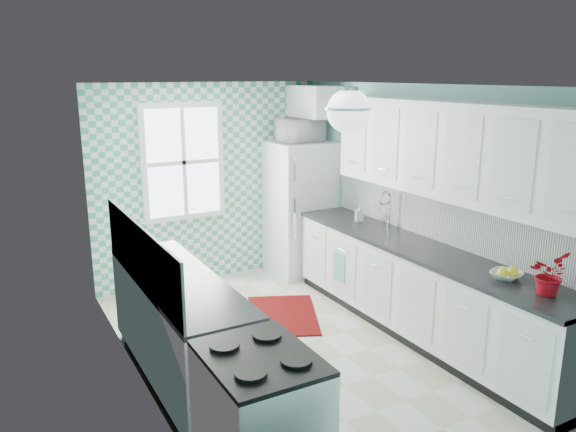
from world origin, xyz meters
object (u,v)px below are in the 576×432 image
sink (375,230)px  fruit_bowl (506,275)px  fridge (300,208)px  microwave (301,130)px  stove (260,424)px  potted_plant (548,274)px  ceiling_light (349,111)px

sink → fruit_bowl: bearing=-91.9°
fridge → sink: size_ratio=3.15×
fridge → microwave: (0.00, 0.00, 1.02)m
sink → fruit_bowl: size_ratio=2.20×
sink → microwave: 1.76m
stove → microwave: bearing=52.9°
microwave → fruit_bowl: bearing=88.7°
fridge → potted_plant: (0.09, -3.63, 0.23)m
fruit_bowl → microwave: 3.38m
stove → microwave: size_ratio=1.76×
ceiling_light → stove: bearing=-144.7°
stove → potted_plant: (2.40, -0.15, 0.61)m
ceiling_light → fridge: bearing=67.1°
fridge → fruit_bowl: 3.25m
ceiling_light → fruit_bowl: size_ratio=1.38×
fruit_bowl → microwave: bearing=91.6°
ceiling_light → fruit_bowl: 1.91m
ceiling_light → potted_plant: size_ratio=1.06×
potted_plant → fridge: bearing=91.4°
ceiling_light → fruit_bowl: bearing=-27.5°
ceiling_light → potted_plant: bearing=-39.9°
fridge → fruit_bowl: fridge is taller
sink → fruit_bowl: 1.78m
ceiling_light → stove: ceiling_light is taller
sink → stove: bearing=-142.0°
stove → potted_plant: potted_plant is taller
ceiling_light → microwave: bearing=67.1°
potted_plant → ceiling_light: bearing=140.1°
fridge → sink: (0.09, -1.47, 0.05)m
fridge → potted_plant: bearing=-87.4°
fridge → microwave: size_ratio=3.22×
sink → microwave: size_ratio=1.02×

